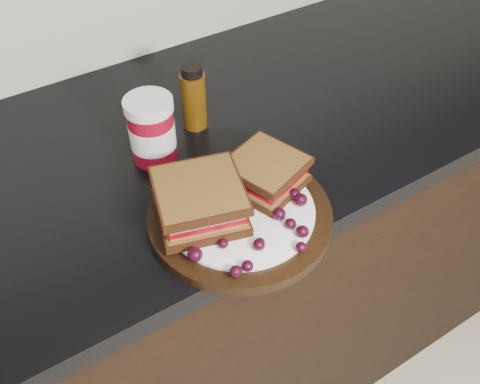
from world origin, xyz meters
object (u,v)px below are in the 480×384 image
object	(u,v)px
plate	(240,216)
condiment_jar	(152,130)
oil_bottle	(194,97)
sandwich_left	(200,201)

from	to	relation	value
plate	condiment_jar	size ratio (longest dim) A/B	2.37
condiment_jar	oil_bottle	distance (m)	0.11
plate	sandwich_left	xyz separation A→B (m)	(-0.06, 0.02, 0.04)
oil_bottle	sandwich_left	bearing A→B (deg)	-116.89
plate	oil_bottle	bearing A→B (deg)	76.79
plate	condiment_jar	xyz separation A→B (m)	(-0.04, 0.20, 0.05)
plate	oil_bottle	size ratio (longest dim) A/B	2.27
plate	condiment_jar	distance (m)	0.21
plate	oil_bottle	xyz separation A→B (m)	(0.06, 0.24, 0.05)
sandwich_left	condiment_jar	bearing A→B (deg)	102.75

